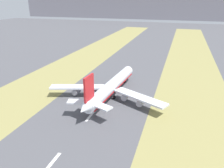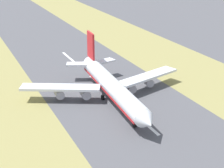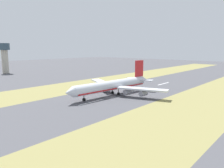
% 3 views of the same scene
% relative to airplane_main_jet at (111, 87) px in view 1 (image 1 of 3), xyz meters
% --- Properties ---
extents(ground_plane, '(800.00, 800.00, 0.00)m').
position_rel_airplane_main_jet_xyz_m(ground_plane, '(-2.60, 5.61, -6.02)').
color(ground_plane, '#4C4C51').
extents(grass_median_west, '(40.00, 600.00, 0.01)m').
position_rel_airplane_main_jet_xyz_m(grass_median_west, '(-47.60, 5.61, -6.02)').
color(grass_median_west, olive).
rests_on(grass_median_west, ground).
extents(grass_median_east, '(40.00, 600.00, 0.01)m').
position_rel_airplane_main_jet_xyz_m(grass_median_east, '(42.40, 5.61, -6.02)').
color(grass_median_east, olive).
rests_on(grass_median_east, ground).
extents(centreline_dash_mid, '(1.20, 18.00, 0.01)m').
position_rel_airplane_main_jet_xyz_m(centreline_dash_mid, '(-2.60, -18.10, -6.01)').
color(centreline_dash_mid, silver).
rests_on(centreline_dash_mid, ground).
extents(centreline_dash_far, '(1.20, 18.00, 0.01)m').
position_rel_airplane_main_jet_xyz_m(centreline_dash_far, '(-2.60, 21.90, -6.01)').
color(centreline_dash_far, silver).
rests_on(centreline_dash_far, ground).
extents(airplane_main_jet, '(63.95, 67.22, 20.20)m').
position_rel_airplane_main_jet_xyz_m(airplane_main_jet, '(0.00, 0.00, 0.00)').
color(airplane_main_jet, silver).
rests_on(airplane_main_jet, ground).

